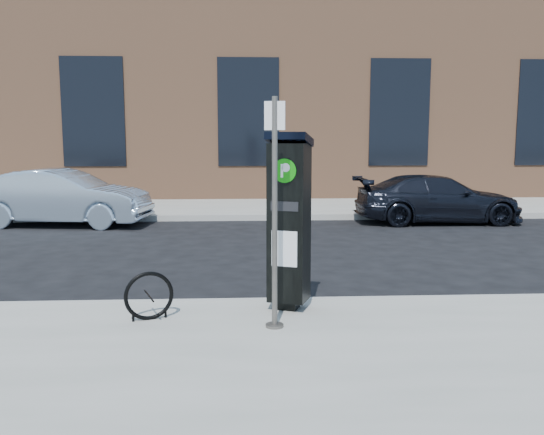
{
  "coord_description": "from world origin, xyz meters",
  "views": [
    {
      "loc": [
        -0.22,
        -7.09,
        2.19
      ],
      "look_at": [
        0.18,
        0.5,
        1.13
      ],
      "focal_mm": 38.0,
      "sensor_mm": 36.0,
      "label": 1
    }
  ],
  "objects": [
    {
      "name": "ground",
      "position": [
        0.0,
        0.0,
        0.0
      ],
      "size": [
        120.0,
        120.0,
        0.0
      ],
      "primitive_type": "plane",
      "color": "black",
      "rests_on": "ground"
    },
    {
      "name": "building",
      "position": [
        -0.0,
        17.0,
        4.15
      ],
      "size": [
        28.0,
        10.05,
        8.25
      ],
      "color": "#976445",
      "rests_on": "ground"
    },
    {
      "name": "sign_pole",
      "position": [
        0.12,
        -1.09,
        1.37
      ],
      "size": [
        0.22,
        0.2,
        2.46
      ],
      "rotation": [
        0.0,
        0.0,
        -0.2
      ],
      "color": "#4F4C46",
      "rests_on": "sidewalk_near"
    },
    {
      "name": "car_dark",
      "position": [
        4.82,
        7.4,
        0.61
      ],
      "size": [
        4.23,
        1.74,
        1.23
      ],
      "primitive_type": "imported",
      "rotation": [
        0.0,
        0.0,
        1.57
      ],
      "color": "black",
      "rests_on": "ground"
    },
    {
      "name": "parking_kiosk",
      "position": [
        0.33,
        -0.43,
        1.23
      ],
      "size": [
        0.6,
        0.57,
        2.1
      ],
      "rotation": [
        0.0,
        0.0,
        -0.36
      ],
      "color": "black",
      "rests_on": "sidewalk_near"
    },
    {
      "name": "sidewalk_far",
      "position": [
        0.0,
        14.0,
        0.07
      ],
      "size": [
        60.0,
        12.0,
        0.15
      ],
      "primitive_type": "cube",
      "color": "gray",
      "rests_on": "ground"
    },
    {
      "name": "car_silver",
      "position": [
        -4.69,
        7.4,
        0.7
      ],
      "size": [
        4.42,
        2.02,
        1.4
      ],
      "primitive_type": "imported",
      "rotation": [
        0.0,
        0.0,
        1.44
      ],
      "color": "#9CB1C6",
      "rests_on": "ground"
    },
    {
      "name": "curb_far",
      "position": [
        0.0,
        8.02,
        0.07
      ],
      "size": [
        60.0,
        0.12,
        0.16
      ],
      "primitive_type": "cube",
      "color": "#9E9B93",
      "rests_on": "ground"
    },
    {
      "name": "bike_rack",
      "position": [
        -1.27,
        -0.77,
        0.42
      ],
      "size": [
        0.54,
        0.24,
        0.56
      ],
      "rotation": [
        0.0,
        0.0,
        0.35
      ],
      "color": "black",
      "rests_on": "sidewalk_near"
    },
    {
      "name": "curb_near",
      "position": [
        0.0,
        -0.02,
        0.07
      ],
      "size": [
        60.0,
        0.12,
        0.16
      ],
      "primitive_type": "cube",
      "color": "#9E9B93",
      "rests_on": "ground"
    }
  ]
}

